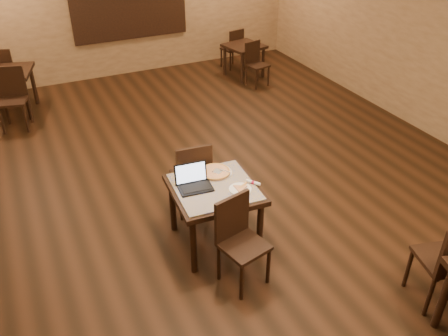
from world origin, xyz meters
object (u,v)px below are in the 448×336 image
other_table_a (244,50)px  other_table_b (7,78)px  chair_main_far (193,175)px  laptop (193,181)px  other_table_a_chair_far (234,47)px  tiled_table (214,194)px  other_table_a_chair_near (255,61)px  pizza_pan (215,173)px  other_table_b_chair_near (12,94)px  chair_main_near (238,236)px  other_table_b_chair_far (4,72)px

other_table_a → other_table_b: other_table_b is taller
chair_main_far → other_table_b: 4.44m
laptop → other_table_a_chair_far: laptop is taller
tiled_table → other_table_a_chair_near: 4.86m
tiled_table → laptop: laptop is taller
pizza_pan → other_table_b_chair_near: (-1.86, 3.86, -0.20)m
other_table_b_chair_near → chair_main_near: bearing=-54.3°
chair_main_near → chair_main_far: chair_main_far is taller
chair_main_far → other_table_b_chair_near: 3.90m
other_table_a → laptop: bearing=-135.6°
pizza_pan → other_table_a_chair_near: size_ratio=0.45×
tiled_table → chair_main_near: size_ratio=1.01×
other_table_a → other_table_b: (-4.50, 0.17, 0.10)m
chair_main_near → other_table_a: chair_main_near is taller
chair_main_near → other_table_a_chair_far: chair_main_near is taller
tiled_table → chair_main_far: 0.62m
chair_main_far → pizza_pan: chair_main_far is taller
chair_main_near → other_table_a: bearing=48.4°
laptop → other_table_b_chair_near: size_ratio=0.38×
chair_main_near → other_table_a_chair_far: bearing=50.4°
laptop → other_table_a_chair_far: (2.95, 4.91, -0.34)m
chair_main_far → other_table_b_chair_far: bearing=-63.3°
chair_main_near → laptop: 0.80m
other_table_b → other_table_b_chair_near: other_table_b_chair_near is taller
chair_main_near → laptop: (-0.18, 0.72, 0.28)m
other_table_a_chair_far → pizza_pan: bearing=49.2°
pizza_pan → other_table_a_chair_far: bearing=61.2°
other_table_a_chair_near → other_table_b_chair_far: size_ratio=0.85×
other_table_a → other_table_a_chair_far: size_ratio=0.98×
chair_main_near → chair_main_far: size_ratio=0.98×
chair_main_far → other_table_b_chair_far: size_ratio=0.98×
laptop → other_table_b_chair_near: (-1.54, 4.00, -0.26)m
other_table_b → other_table_b_chair_near: (0.02, -0.59, -0.08)m
pizza_pan → other_table_a_chair_near: bearing=55.5°
chair_main_near → other_table_a_chair_far: size_ratio=1.14×
tiled_table → chair_main_far: size_ratio=0.99×
other_table_a_chair_far → other_table_b: bearing=-7.8°
laptop → pizza_pan: bearing=28.4°
other_table_a_chair_near → other_table_b_chair_far: 4.68m
tiled_table → other_table_b_chair_far: 5.58m
laptop → pizza_pan: laptop is taller
laptop → other_table_b_chair_near: 4.29m
other_table_b_chair_far → tiled_table: bearing=124.4°
laptop → other_table_a: bearing=62.1°
tiled_table → other_table_b_chair_near: 4.46m
tiled_table → other_table_a_chair_near: size_ratio=1.15×
other_table_a → other_table_a_chair_near: (-0.02, -0.50, -0.07)m
pizza_pan → other_table_a: pizza_pan is taller
chair_main_near → pizza_pan: 0.90m
pizza_pan → other_table_b_chair_near: bearing=115.7°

